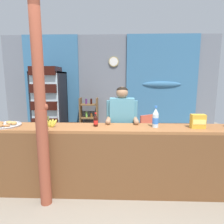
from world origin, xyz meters
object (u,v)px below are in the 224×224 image
at_px(stall_counter, 110,155).
at_px(timber_post, 41,114).
at_px(plastic_lawn_chair, 144,129).
at_px(pastry_tray, 6,125).
at_px(soda_bottle_water, 155,118).
at_px(snack_box_choco_powder, 198,121).
at_px(bottle_shelf_rack, 89,119).
at_px(soda_bottle_cola, 96,121).
at_px(banana_bunch, 49,123).
at_px(drink_fridge, 49,103).
at_px(shopkeeper, 122,122).

relative_size(stall_counter, timber_post, 1.49).
relative_size(plastic_lawn_chair, pastry_tray, 2.01).
bearing_deg(timber_post, soda_bottle_water, 12.70).
bearing_deg(pastry_tray, snack_box_choco_powder, -0.13).
bearing_deg(pastry_tray, bottle_shelf_rack, 70.06).
height_order(stall_counter, timber_post, timber_post).
relative_size(plastic_lawn_chair, soda_bottle_water, 2.79).
bearing_deg(soda_bottle_cola, bottle_shelf_rack, 101.15).
distance_m(stall_counter, soda_bottle_cola, 0.54).
height_order(stall_counter, pastry_tray, pastry_tray).
bearing_deg(snack_box_choco_powder, plastic_lawn_chair, 106.04).
bearing_deg(banana_bunch, soda_bottle_water, 1.67).
bearing_deg(soda_bottle_cola, soda_bottle_water, -1.43).
height_order(pastry_tray, banana_bunch, banana_bunch).
relative_size(drink_fridge, soda_bottle_water, 6.32).
bearing_deg(pastry_tray, banana_bunch, -2.38).
xyz_separation_m(stall_counter, bottle_shelf_rack, (-0.67, 2.45, 0.00)).
relative_size(stall_counter, soda_bottle_water, 12.45).
xyz_separation_m(timber_post, shopkeeper, (1.03, 0.75, -0.26)).
bearing_deg(plastic_lawn_chair, soda_bottle_water, -92.45).
relative_size(stall_counter, shopkeeper, 2.48).
bearing_deg(shopkeeper, banana_bunch, -156.50).
bearing_deg(timber_post, snack_box_choco_powder, 8.58).
bearing_deg(bottle_shelf_rack, shopkeeper, -66.40).
relative_size(timber_post, soda_bottle_cola, 12.72).
bearing_deg(bottle_shelf_rack, soda_bottle_water, -60.75).
height_order(shopkeeper, soda_bottle_water, shopkeeper).
bearing_deg(soda_bottle_water, stall_counter, -170.11).
relative_size(timber_post, banana_bunch, 9.56).
xyz_separation_m(shopkeeper, soda_bottle_cola, (-0.38, -0.39, 0.10)).
distance_m(bottle_shelf_rack, shopkeeper, 2.13).
distance_m(stall_counter, bottle_shelf_rack, 2.54).
relative_size(bottle_shelf_rack, banana_bunch, 4.35).
distance_m(shopkeeper, soda_bottle_water, 0.64).
relative_size(shopkeeper, pastry_tray, 3.61).
xyz_separation_m(stall_counter, snack_box_choco_powder, (1.22, 0.09, 0.48)).
relative_size(drink_fridge, shopkeeper, 1.26).
relative_size(bottle_shelf_rack, shopkeeper, 0.76).
bearing_deg(banana_bunch, timber_post, -86.88).
bearing_deg(pastry_tray, soda_bottle_water, 0.46).
relative_size(soda_bottle_water, banana_bunch, 1.14).
height_order(timber_post, drink_fridge, timber_post).
height_order(timber_post, soda_bottle_water, timber_post).
bearing_deg(timber_post, plastic_lawn_chair, 52.99).
bearing_deg(stall_counter, pastry_tray, 176.50).
bearing_deg(snack_box_choco_powder, soda_bottle_water, 177.69).
distance_m(stall_counter, plastic_lawn_chair, 1.99).
height_order(timber_post, plastic_lawn_chair, timber_post).
xyz_separation_m(soda_bottle_cola, pastry_tray, (-1.31, -0.04, -0.06)).
relative_size(timber_post, pastry_tray, 6.02).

